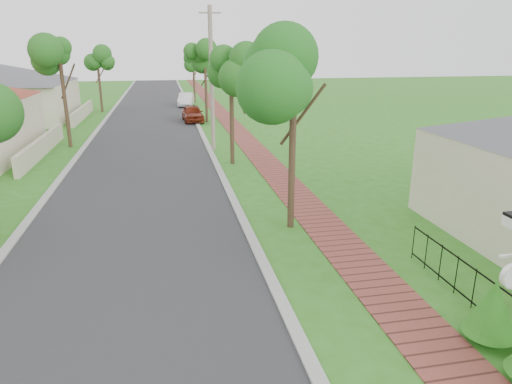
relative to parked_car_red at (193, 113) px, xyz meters
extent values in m
plane|color=#306D1A|center=(-0.40, -30.43, -0.65)|extent=(160.00, 160.00, 0.00)
cube|color=#28282B|center=(-3.40, -10.43, -0.65)|extent=(7.00, 120.00, 0.02)
cube|color=#9E9E99|center=(0.25, -10.43, -0.65)|extent=(0.30, 120.00, 0.10)
cube|color=#9E9E99|center=(-7.05, -10.43, -0.65)|extent=(0.30, 120.00, 0.10)
cube|color=brown|center=(2.85, -10.43, -0.65)|extent=(1.50, 120.00, 0.03)
cylinder|color=black|center=(4.50, -29.76, -0.15)|extent=(0.02, 0.02, 1.00)
cylinder|color=black|center=(4.50, -29.10, -0.15)|extent=(0.02, 0.02, 1.00)
cylinder|color=black|center=(4.50, -28.43, -0.15)|extent=(0.02, 0.02, 1.00)
cylinder|color=black|center=(4.50, -27.76, -0.15)|extent=(0.02, 0.02, 1.00)
cylinder|color=black|center=(4.50, -27.10, -0.15)|extent=(0.02, 0.02, 1.00)
cylinder|color=black|center=(4.50, -26.43, -0.15)|extent=(0.02, 0.02, 1.00)
cylinder|color=#382619|center=(1.10, -14.43, 1.62)|extent=(0.22, 0.22, 4.55)
sphere|color=#184B14|center=(1.10, -14.43, 4.03)|extent=(1.70, 1.70, 1.70)
cylinder|color=#382619|center=(1.10, -0.43, 1.80)|extent=(0.22, 0.22, 4.90)
sphere|color=#184B14|center=(1.10, -0.43, 4.39)|extent=(1.70, 1.70, 1.70)
cylinder|color=#382619|center=(1.10, 13.57, 1.45)|extent=(0.22, 0.22, 4.20)
sphere|color=#184B14|center=(1.10, 13.57, 3.67)|extent=(1.70, 1.70, 1.70)
cylinder|color=#382619|center=(-7.90, -8.43, 1.80)|extent=(0.22, 0.22, 4.90)
sphere|color=#184B14|center=(-7.90, -8.43, 4.39)|extent=(1.70, 1.70, 1.70)
cylinder|color=#382619|center=(-7.90, 7.57, 1.62)|extent=(0.22, 0.22, 4.55)
sphere|color=#184B14|center=(-7.90, 7.57, 4.03)|extent=(1.70, 1.70, 1.70)
sphere|color=#115915|center=(4.05, -30.25, -0.36)|extent=(0.83, 0.83, 0.83)
cone|color=#115915|center=(4.05, -30.25, 0.17)|extent=(0.94, 0.94, 1.07)
cube|color=#BFB299|center=(-9.00, -10.43, -0.15)|extent=(0.25, 10.00, 1.00)
cube|color=#BFB299|center=(-9.00, 3.57, -0.15)|extent=(0.25, 10.00, 1.00)
imported|color=maroon|center=(0.00, 0.00, 0.00)|extent=(1.71, 3.91, 1.31)
imported|color=white|center=(0.00, 10.24, 0.00)|extent=(1.92, 4.10, 1.30)
cylinder|color=#382619|center=(1.73, -23.43, 1.72)|extent=(0.22, 0.22, 4.74)
sphere|color=#22681E|center=(1.73, -23.43, 4.22)|extent=(2.36, 2.36, 2.36)
cylinder|color=gray|center=(0.50, -10.91, 3.31)|extent=(0.24, 0.24, 7.92)
cube|color=gray|center=(0.50, -10.91, 6.87)|extent=(1.20, 0.08, 0.08)
cylinder|color=white|center=(3.65, -30.97, 1.27)|extent=(0.41, 0.01, 0.41)
camera|label=1|loc=(-2.18, -37.19, 5.10)|focal=32.00mm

